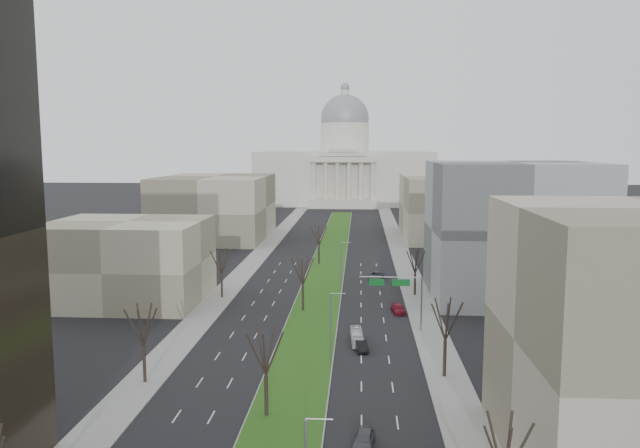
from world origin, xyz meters
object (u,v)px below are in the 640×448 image
at_px(car_black, 361,345).
at_px(box_van, 357,337).
at_px(car_red, 398,309).
at_px(car_grey_near, 364,439).
at_px(car_grey_far, 376,275).

bearing_deg(car_black, box_van, 91.33).
bearing_deg(car_black, car_red, 63.36).
distance_m(car_grey_near, car_red, 45.92).
bearing_deg(car_red, car_grey_near, -105.16).
xyz_separation_m(car_black, box_van, (-0.56, 3.09, 0.21)).
height_order(car_grey_near, car_black, car_grey_near).
relative_size(car_grey_near, car_grey_far, 0.80).
distance_m(car_black, car_grey_far, 44.57).
xyz_separation_m(car_grey_near, box_van, (-0.80, 29.69, 0.16)).
xyz_separation_m(car_grey_far, box_van, (-3.70, -41.36, 0.14)).
height_order(car_grey_far, box_van, box_van).
bearing_deg(car_grey_near, car_black, 98.87).
distance_m(car_black, car_red, 19.89).
relative_size(car_black, car_red, 0.92).
bearing_deg(car_grey_far, car_black, -84.36).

